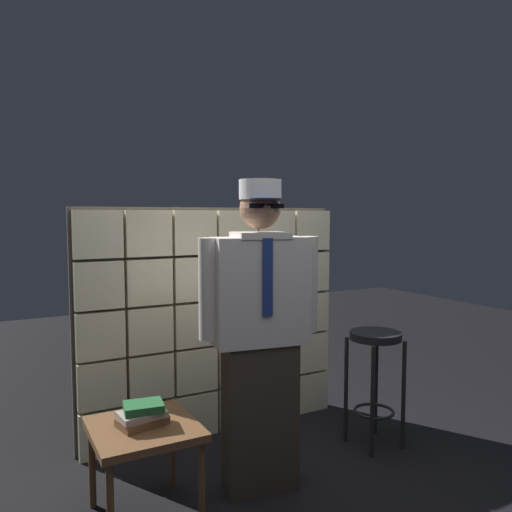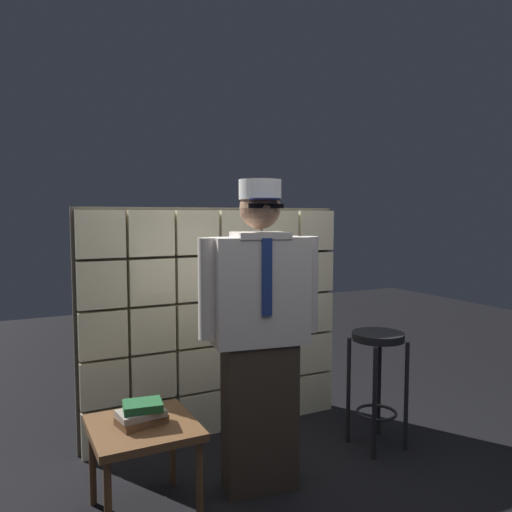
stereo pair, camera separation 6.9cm
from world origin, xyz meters
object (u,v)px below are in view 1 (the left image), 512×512
(standing_person, at_px, (260,331))
(book_stack, at_px, (143,415))
(side_table, at_px, (144,437))
(bar_stool, at_px, (375,361))

(standing_person, height_order, book_stack, standing_person)
(standing_person, distance_m, book_stack, 0.75)
(standing_person, height_order, side_table, standing_person)
(standing_person, distance_m, side_table, 0.81)
(standing_person, bearing_deg, bar_stool, 15.71)
(bar_stool, relative_size, side_table, 1.48)
(bar_stool, bearing_deg, side_table, -177.42)
(side_table, bearing_deg, standing_person, -3.00)
(book_stack, bearing_deg, bar_stool, 2.52)
(side_table, bearing_deg, book_stack, 165.24)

